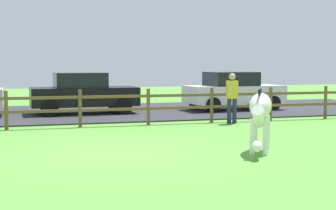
# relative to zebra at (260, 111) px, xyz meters

# --- Properties ---
(ground_plane) EXTENTS (60.00, 60.00, 0.00)m
(ground_plane) POSITION_rel_zebra_xyz_m (-3.12, 0.59, -0.93)
(ground_plane) COLOR #549338
(parking_asphalt) EXTENTS (28.00, 7.40, 0.05)m
(parking_asphalt) POSITION_rel_zebra_xyz_m (-3.12, 9.89, -0.90)
(parking_asphalt) COLOR #2D2D33
(parking_asphalt) RESTS_ON ground_plane
(paddock_fence) EXTENTS (21.78, 0.11, 1.16)m
(paddock_fence) POSITION_rel_zebra_xyz_m (-3.29, 5.59, -0.26)
(paddock_fence) COLOR brown
(paddock_fence) RESTS_ON ground_plane
(zebra) EXTENTS (1.20, 1.73, 1.41)m
(zebra) POSITION_rel_zebra_xyz_m (0.00, 0.00, 0.00)
(zebra) COLOR white
(zebra) RESTS_ON ground_plane
(parked_car_white) EXTENTS (4.10, 2.10, 1.56)m
(parked_car_white) POSITION_rel_zebra_xyz_m (3.40, 9.18, -0.08)
(parked_car_white) COLOR white
(parked_car_white) RESTS_ON parking_asphalt
(parked_car_black) EXTENTS (4.04, 1.97, 1.56)m
(parked_car_black) POSITION_rel_zebra_xyz_m (-2.73, 9.37, -0.08)
(parked_car_black) COLOR black
(parked_car_black) RESTS_ON parking_asphalt
(visitor_near_fence) EXTENTS (0.39, 0.27, 1.64)m
(visitor_near_fence) POSITION_rel_zebra_xyz_m (1.58, 5.14, -0.02)
(visitor_near_fence) COLOR #232847
(visitor_near_fence) RESTS_ON ground_plane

